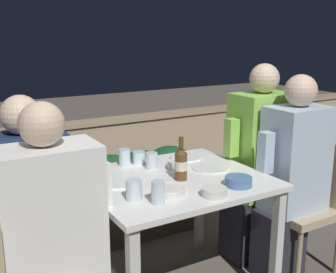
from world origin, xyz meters
name	(u,v)px	position (x,y,z in m)	size (l,w,h in m)	color
parapet_wall	(75,160)	(0.00, 1.76, 0.36)	(9.00, 0.18, 0.71)	tan
dining_table	(174,194)	(0.00, 0.00, 0.63)	(0.97, 0.85, 0.72)	white
planter_hedge	(143,187)	(0.22, 0.81, 0.36)	(0.90, 0.47, 0.64)	brown
chair_left_near	(14,272)	(-0.89, -0.17, 0.51)	(0.41, 0.41, 0.84)	tan
person_white_polo	(57,239)	(-0.70, -0.17, 0.61)	(0.51, 0.26, 1.23)	#282833
person_navy_jumper	(35,213)	(-0.72, 0.17, 0.61)	(0.48, 0.26, 1.22)	#282833
chair_right_near	(311,193)	(0.92, -0.17, 0.51)	(0.41, 0.41, 0.84)	tan
person_blue_shirt	(291,178)	(0.73, -0.17, 0.64)	(0.47, 0.26, 1.27)	#282833
chair_right_far	(276,180)	(0.90, 0.12, 0.51)	(0.41, 0.41, 0.84)	tan
person_green_blouse	(257,163)	(0.71, 0.12, 0.66)	(0.48, 0.26, 1.31)	#282833
beer_bottle	(181,164)	(0.02, -0.04, 0.81)	(0.07, 0.07, 0.24)	brown
plate_0	(119,181)	(-0.29, 0.09, 0.73)	(0.23, 0.23, 0.01)	white
plate_1	(210,168)	(0.27, 0.03, 0.73)	(0.22, 0.22, 0.01)	white
plate_2	(186,157)	(0.26, 0.28, 0.73)	(0.20, 0.20, 0.01)	white
bowl_0	(169,190)	(-0.15, -0.19, 0.74)	(0.16, 0.16, 0.03)	silver
bowl_1	(177,164)	(0.11, 0.14, 0.75)	(0.12, 0.12, 0.04)	silver
bowl_2	(238,181)	(0.22, -0.28, 0.75)	(0.14, 0.14, 0.05)	#4C709E
bowl_3	(214,191)	(0.03, -0.33, 0.75)	(0.13, 0.13, 0.04)	silver
glass_cup_0	(125,157)	(-0.14, 0.34, 0.77)	(0.07, 0.07, 0.10)	silver
glass_cup_1	(158,192)	(-0.25, -0.27, 0.78)	(0.06, 0.06, 0.11)	silver
glass_cup_2	(134,190)	(-0.33, -0.18, 0.77)	(0.08, 0.08, 0.10)	silver
glass_cup_3	(152,161)	(-0.03, 0.21, 0.77)	(0.07, 0.07, 0.10)	silver
glass_cup_4	(139,158)	(-0.05, 0.33, 0.76)	(0.08, 0.08, 0.08)	silver
glass_cup_5	(84,163)	(-0.39, 0.33, 0.78)	(0.08, 0.08, 0.11)	silver
potted_plant	(246,156)	(1.29, 0.87, 0.43)	(0.40, 0.40, 0.71)	#B2A899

